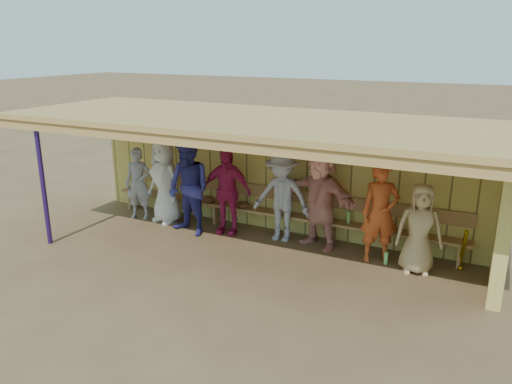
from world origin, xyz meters
TOP-DOWN VIEW (x-y plane):
  - ground at (0.00, 0.00)m, footprint 90.00×90.00m
  - player_a at (-2.97, 0.55)m, footprint 0.66×0.52m
  - player_b at (-2.31, 0.62)m, footprint 1.00×0.78m
  - player_c at (-1.45, 0.26)m, footprint 1.09×0.94m
  - player_d at (-0.80, 0.63)m, footprint 1.08×0.54m
  - player_e at (0.34, 0.77)m, footprint 1.16×0.68m
  - player_f at (1.11, 0.81)m, footprint 1.88×1.16m
  - player_g at (2.27, 0.65)m, footprint 0.77×0.66m
  - player_h at (2.97, 0.47)m, footprint 0.86×0.67m
  - dugout_structure at (0.39, 0.69)m, footprint 8.80×3.20m
  - bench at (0.00, 1.12)m, footprint 7.60×0.34m
  - dugout_equipment at (-0.91, 0.99)m, footprint 7.36×0.62m

SIDE VIEW (x-z plane):
  - ground at x=0.00m, z-range 0.00..0.00m
  - dugout_equipment at x=-0.91m, z-range 0.09..0.89m
  - bench at x=0.00m, z-range 0.06..0.99m
  - player_h at x=2.97m, z-range 0.00..1.55m
  - player_a at x=-2.97m, z-range 0.00..1.58m
  - player_d at x=-0.80m, z-range 0.00..1.77m
  - player_e at x=0.34m, z-range 0.00..1.78m
  - player_g at x=2.27m, z-range 0.00..1.79m
  - player_b at x=-2.31m, z-range 0.00..1.79m
  - player_f at x=1.11m, z-range 0.00..1.94m
  - player_c at x=-1.45m, z-range 0.00..1.94m
  - dugout_structure at x=0.39m, z-range 0.44..2.94m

